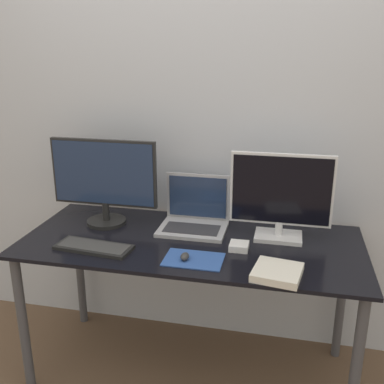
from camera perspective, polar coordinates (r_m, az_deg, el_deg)
wall_back at (r=2.43m, az=2.07°, el=8.47°), size 7.00×0.05×2.50m
desk at (r=2.22m, az=-0.12°, el=-8.50°), size 1.63×0.71×0.76m
monitor_left at (r=2.35m, az=-11.10°, el=1.54°), size 0.56×0.20×0.45m
monitor_right at (r=2.17m, az=11.22°, el=-0.51°), size 0.48×0.16×0.42m
laptop at (r=2.31m, az=0.35°, el=-2.99°), size 0.34×0.26×0.26m
keyboard at (r=2.14m, az=-12.36°, el=-6.85°), size 0.37×0.17×0.02m
mousepad at (r=1.99m, az=0.20°, el=-8.56°), size 0.26×0.18×0.00m
mouse at (r=1.98m, az=-0.92°, el=-8.19°), size 0.04×0.06×0.03m
book at (r=1.89m, az=10.78°, el=-9.99°), size 0.22×0.22×0.03m
power_brick at (r=2.09m, az=5.99°, el=-6.87°), size 0.09×0.09×0.03m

